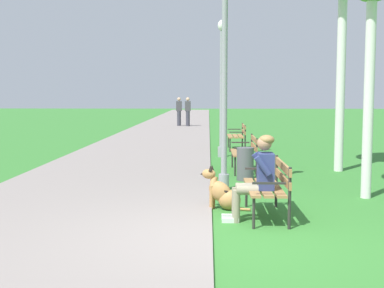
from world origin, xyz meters
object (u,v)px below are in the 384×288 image
at_px(park_bench_near, 270,183).
at_px(pedestrian_distant, 188,112).
at_px(dog_shepherd, 223,193).
at_px(lamp_post_mid, 222,87).
at_px(person_seated_on_near_bench, 258,174).
at_px(park_bench_far, 238,134).
at_px(litter_bin, 245,164).
at_px(lamp_post_near, 225,66).
at_px(park_bench_mid, 246,150).
at_px(pedestrian_further_distant, 179,112).

xyz_separation_m(park_bench_near, pedestrian_distant, (-2.08, 21.53, 0.33)).
height_order(dog_shepherd, lamp_post_mid, lamp_post_mid).
relative_size(person_seated_on_near_bench, lamp_post_mid, 0.32).
bearing_deg(person_seated_on_near_bench, park_bench_far, 88.39).
bearing_deg(dog_shepherd, park_bench_near, -36.02).
distance_m(lamp_post_mid, litter_bin, 4.48).
xyz_separation_m(lamp_post_near, lamp_post_mid, (0.08, 5.22, -0.31)).
height_order(park_bench_near, dog_shepherd, park_bench_near).
xyz_separation_m(park_bench_mid, park_bench_far, (0.09, 4.89, 0.00)).
height_order(person_seated_on_near_bench, lamp_post_mid, lamp_post_mid).
relative_size(person_seated_on_near_bench, lamp_post_near, 0.27).
height_order(lamp_post_near, lamp_post_mid, lamp_post_near).
xyz_separation_m(dog_shepherd, lamp_post_mid, (0.14, 6.95, 1.78)).
relative_size(park_bench_mid, lamp_post_near, 0.33).
bearing_deg(park_bench_near, park_bench_far, 89.60).
bearing_deg(person_seated_on_near_bench, park_bench_near, 49.59).
bearing_deg(lamp_post_mid, dog_shepherd, -91.17).
distance_m(lamp_post_mid, pedestrian_distant, 14.22).
bearing_deg(park_bench_far, park_bench_near, -90.40).
xyz_separation_m(park_bench_mid, pedestrian_further_distant, (-2.57, 17.20, 0.33)).
xyz_separation_m(park_bench_far, lamp_post_mid, (-0.61, -2.02, 1.53)).
distance_m(lamp_post_mid, pedestrian_further_distant, 14.53).
distance_m(litter_bin, pedestrian_further_distant, 18.63).
height_order(person_seated_on_near_bench, pedestrian_further_distant, pedestrian_further_distant).
distance_m(park_bench_far, litter_bin, 6.15).
bearing_deg(dog_shepherd, park_bench_mid, 80.79).
distance_m(dog_shepherd, pedestrian_further_distant, 21.37).
bearing_deg(lamp_post_near, pedestrian_distant, 94.33).
bearing_deg(lamp_post_near, park_bench_mid, 75.74).
bearing_deg(litter_bin, person_seated_on_near_bench, -91.18).
relative_size(person_seated_on_near_bench, dog_shepherd, 1.53).
relative_size(park_bench_near, lamp_post_near, 0.33).
distance_m(park_bench_near, park_bench_mid, 4.58).
distance_m(lamp_post_near, litter_bin, 2.33).
distance_m(lamp_post_near, pedestrian_further_distant, 19.71).
height_order(lamp_post_near, pedestrian_distant, lamp_post_near).
relative_size(lamp_post_near, litter_bin, 6.50).
relative_size(dog_shepherd, pedestrian_distant, 0.49).
xyz_separation_m(park_bench_near, dog_shepherd, (-0.68, 0.50, -0.25)).
xyz_separation_m(park_bench_near, park_bench_mid, (-0.02, 4.58, 0.00)).
height_order(park_bench_mid, lamp_post_near, lamp_post_near).
xyz_separation_m(park_bench_mid, litter_bin, (-0.11, -1.26, -0.16)).
xyz_separation_m(dog_shepherd, lamp_post_near, (0.06, 1.73, 2.09)).
bearing_deg(lamp_post_mid, person_seated_on_near_bench, -87.52).
bearing_deg(person_seated_on_near_bench, park_bench_mid, 87.79).
bearing_deg(pedestrian_further_distant, park_bench_near, -83.22).
xyz_separation_m(park_bench_near, lamp_post_near, (-0.62, 2.23, 1.84)).
distance_m(park_bench_near, park_bench_far, 9.47).
bearing_deg(park_bench_mid, lamp_post_near, -104.26).
xyz_separation_m(park_bench_near, lamp_post_mid, (-0.54, 7.45, 1.53)).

